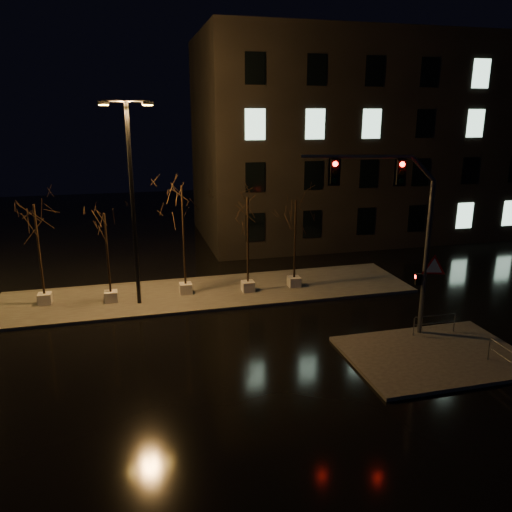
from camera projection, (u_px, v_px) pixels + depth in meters
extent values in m
plane|color=black|center=(234.00, 340.00, 21.51)|extent=(90.00, 90.00, 0.00)
cube|color=#423F3B|center=(211.00, 293.00, 27.08)|extent=(22.00, 5.00, 0.15)
cube|color=#423F3B|center=(435.00, 355.00, 20.02)|extent=(7.00, 5.00, 0.15)
cube|color=black|center=(358.00, 139.00, 39.58)|extent=(25.00, 12.00, 15.00)
cube|color=silver|center=(45.00, 299.00, 25.21)|extent=(0.65, 0.65, 0.55)
cylinder|color=black|center=(39.00, 250.00, 24.51)|extent=(0.11, 0.11, 4.54)
cube|color=silver|center=(111.00, 296.00, 25.50)|extent=(0.65, 0.65, 0.55)
cylinder|color=black|center=(107.00, 253.00, 24.87)|extent=(0.11, 0.11, 4.04)
cube|color=silver|center=(186.00, 288.00, 26.70)|extent=(0.65, 0.65, 0.55)
cylinder|color=black|center=(184.00, 236.00, 25.92)|extent=(0.11, 0.11, 5.23)
cube|color=silver|center=(248.00, 286.00, 27.04)|extent=(0.65, 0.65, 0.55)
cylinder|color=black|center=(248.00, 240.00, 26.34)|extent=(0.11, 0.11, 4.58)
cube|color=silver|center=(294.00, 282.00, 27.76)|extent=(0.65, 0.65, 0.55)
cylinder|color=black|center=(295.00, 240.00, 27.10)|extent=(0.11, 0.11, 4.28)
cylinder|color=#5B5E63|center=(426.00, 259.00, 21.08)|extent=(0.20, 0.20, 6.66)
cylinder|color=#5B5E63|center=(356.00, 157.00, 20.07)|extent=(4.29, 1.48, 0.16)
cube|color=black|center=(401.00, 172.00, 20.15)|extent=(0.39, 0.33, 1.00)
cube|color=black|center=(335.00, 172.00, 20.28)|extent=(0.39, 0.33, 1.00)
cube|color=black|center=(418.00, 279.00, 21.33)|extent=(0.29, 0.26, 0.50)
cone|color=red|center=(434.00, 268.00, 21.10)|extent=(1.11, 0.38, 1.16)
sphere|color=#FF0C07|center=(435.00, 164.00, 19.99)|extent=(0.20, 0.20, 0.20)
cylinder|color=black|center=(133.00, 207.00, 24.06)|extent=(0.20, 0.20, 9.84)
cylinder|color=black|center=(126.00, 101.00, 22.71)|extent=(2.16, 0.37, 0.10)
cube|color=#FFAD32|center=(104.00, 104.00, 22.41)|extent=(0.52, 0.34, 0.20)
cube|color=#FFAD32|center=(148.00, 104.00, 23.10)|extent=(0.52, 0.34, 0.20)
cylinder|color=#5B5E63|center=(414.00, 327.00, 21.52)|extent=(0.04, 0.04, 0.80)
cylinder|color=#5B5E63|center=(454.00, 323.00, 21.94)|extent=(0.04, 0.04, 0.80)
cylinder|color=#5B5E63|center=(435.00, 315.00, 21.61)|extent=(1.96, 0.09, 0.04)
cylinder|color=#5B5E63|center=(434.00, 323.00, 21.71)|extent=(1.96, 0.09, 0.04)
cylinder|color=#5B5E63|center=(489.00, 349.00, 19.40)|extent=(0.05, 0.05, 0.86)
cylinder|color=#5B5E63|center=(507.00, 349.00, 18.36)|extent=(0.14, 1.92, 0.04)
cylinder|color=#5B5E63|center=(506.00, 358.00, 18.47)|extent=(0.14, 1.92, 0.04)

